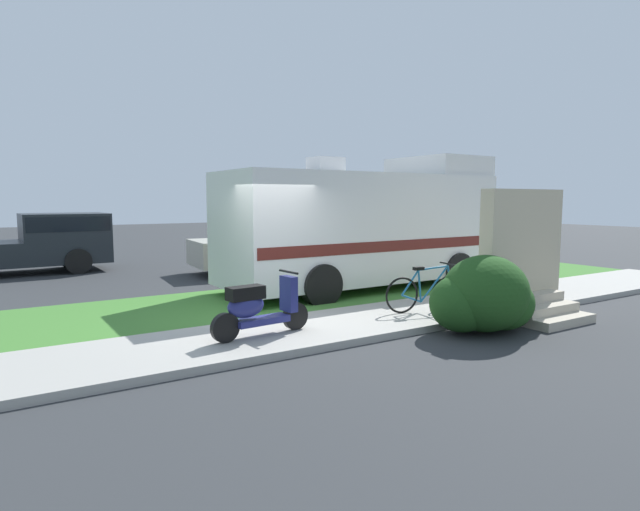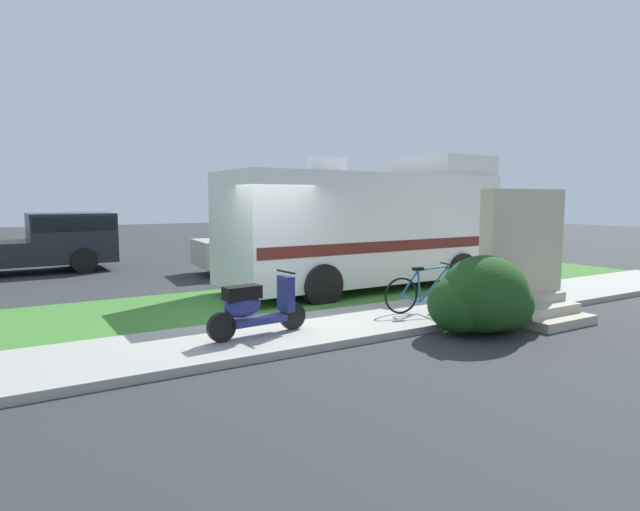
% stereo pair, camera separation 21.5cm
% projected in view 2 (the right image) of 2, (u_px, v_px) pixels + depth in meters
% --- Properties ---
extents(ground_plane, '(80.00, 80.00, 0.00)m').
position_uv_depth(ground_plane, '(270.00, 320.00, 9.49)').
color(ground_plane, '#2D3033').
extents(sidewalk, '(24.00, 2.00, 0.12)m').
position_uv_depth(sidewalk, '(301.00, 331.00, 8.46)').
color(sidewalk, '#9E9B93').
rests_on(sidewalk, ground).
extents(grass_strip, '(24.00, 3.40, 0.08)m').
position_uv_depth(grass_strip, '(239.00, 304.00, 10.77)').
color(grass_strip, '#3D752D').
rests_on(grass_strip, ground).
extents(motorhome_rv, '(6.94, 2.64, 3.31)m').
position_uv_depth(motorhome_rv, '(367.00, 226.00, 12.53)').
color(motorhome_rv, silver).
rests_on(motorhome_rv, ground).
extents(scooter, '(1.70, 0.51, 0.97)m').
position_uv_depth(scooter, '(255.00, 307.00, 7.88)').
color(scooter, black).
rests_on(scooter, ground).
extents(bicycle, '(1.71, 0.54, 0.89)m').
position_uv_depth(bicycle, '(427.00, 292.00, 9.62)').
color(bicycle, black).
rests_on(bicycle, ground).
extents(pickup_truck_near, '(5.21, 2.39, 1.83)m').
position_uv_depth(pickup_truck_near, '(297.00, 239.00, 16.18)').
color(pickup_truck_near, '#B7B29E').
rests_on(pickup_truck_near, ground).
extents(pickup_truck_far, '(5.38, 2.35, 1.79)m').
position_uv_depth(pickup_truck_far, '(42.00, 241.00, 15.74)').
color(pickup_truck_far, '#1E2328').
rests_on(pickup_truck_far, ground).
extents(porch_steps, '(2.00, 1.26, 2.40)m').
position_uv_depth(porch_steps, '(527.00, 267.00, 9.57)').
color(porch_steps, '#B2A893').
rests_on(porch_steps, ground).
extents(bush_by_porch, '(1.79, 1.34, 1.27)m').
position_uv_depth(bush_by_porch, '(482.00, 298.00, 8.45)').
color(bush_by_porch, '#1E4719').
rests_on(bush_by_porch, ground).
extents(bottle_green, '(0.07, 0.07, 0.28)m').
position_uv_depth(bottle_green, '(456.00, 297.00, 10.50)').
color(bottle_green, navy).
rests_on(bottle_green, ground).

